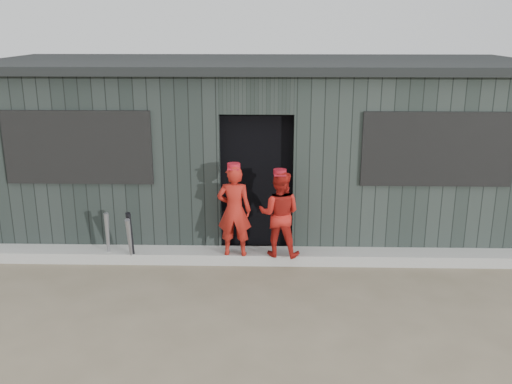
{
  "coord_description": "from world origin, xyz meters",
  "views": [
    {
      "loc": [
        0.18,
        -5.45,
        3.14
      ],
      "look_at": [
        0.0,
        1.8,
        1.0
      ],
      "focal_mm": 40.0,
      "sensor_mm": 36.0,
      "label": 1
    }
  ],
  "objects_px": {
    "bat_right": "(131,239)",
    "dugout": "(259,145)",
    "player_red_left": "(234,211)",
    "player_red_right": "(279,214)",
    "bat_mid": "(130,242)",
    "bat_left": "(108,237)",
    "player_grey_back": "(270,204)"
  },
  "relations": [
    {
      "from": "player_grey_back",
      "to": "dugout",
      "type": "height_order",
      "value": "dugout"
    },
    {
      "from": "bat_left",
      "to": "player_red_left",
      "type": "distance_m",
      "value": 1.77
    },
    {
      "from": "bat_left",
      "to": "dugout",
      "type": "height_order",
      "value": "dugout"
    },
    {
      "from": "player_red_left",
      "to": "dugout",
      "type": "relative_size",
      "value": 0.15
    },
    {
      "from": "player_red_left",
      "to": "bat_left",
      "type": "bearing_deg",
      "value": 1.65
    },
    {
      "from": "player_red_right",
      "to": "dugout",
      "type": "xyz_separation_m",
      "value": [
        -0.31,
        1.8,
        0.56
      ]
    },
    {
      "from": "bat_left",
      "to": "player_red_left",
      "type": "xyz_separation_m",
      "value": [
        1.73,
        -0.03,
        0.41
      ]
    },
    {
      "from": "bat_left",
      "to": "bat_mid",
      "type": "height_order",
      "value": "bat_left"
    },
    {
      "from": "player_red_left",
      "to": "player_red_right",
      "type": "bearing_deg",
      "value": -176.68
    },
    {
      "from": "bat_mid",
      "to": "dugout",
      "type": "xyz_separation_m",
      "value": [
        1.68,
        1.91,
        0.93
      ]
    },
    {
      "from": "bat_right",
      "to": "player_red_left",
      "type": "distance_m",
      "value": 1.43
    },
    {
      "from": "bat_left",
      "to": "player_red_right",
      "type": "relative_size",
      "value": 0.62
    },
    {
      "from": "bat_mid",
      "to": "bat_left",
      "type": "bearing_deg",
      "value": 157.74
    },
    {
      "from": "bat_right",
      "to": "dugout",
      "type": "xyz_separation_m",
      "value": [
        1.67,
        1.87,
        0.9
      ]
    },
    {
      "from": "bat_right",
      "to": "dugout",
      "type": "relative_size",
      "value": 0.09
    },
    {
      "from": "bat_mid",
      "to": "bat_right",
      "type": "height_order",
      "value": "bat_right"
    },
    {
      "from": "bat_left",
      "to": "bat_right",
      "type": "relative_size",
      "value": 0.94
    },
    {
      "from": "player_red_right",
      "to": "player_grey_back",
      "type": "relative_size",
      "value": 0.92
    },
    {
      "from": "player_red_right",
      "to": "player_grey_back",
      "type": "bearing_deg",
      "value": -70.89
    },
    {
      "from": "player_grey_back",
      "to": "bat_left",
      "type": "bearing_deg",
      "value": 0.01
    },
    {
      "from": "player_red_left",
      "to": "player_grey_back",
      "type": "relative_size",
      "value": 0.98
    },
    {
      "from": "bat_left",
      "to": "bat_mid",
      "type": "bearing_deg",
      "value": -22.26
    },
    {
      "from": "bat_right",
      "to": "player_grey_back",
      "type": "xyz_separation_m",
      "value": [
        1.85,
        0.8,
        0.25
      ]
    },
    {
      "from": "player_red_right",
      "to": "bat_left",
      "type": "bearing_deg",
      "value": 8.72
    },
    {
      "from": "player_grey_back",
      "to": "dugout",
      "type": "relative_size",
      "value": 0.15
    },
    {
      "from": "bat_mid",
      "to": "player_red_right",
      "type": "height_order",
      "value": "player_red_right"
    },
    {
      "from": "bat_right",
      "to": "player_grey_back",
      "type": "distance_m",
      "value": 2.03
    },
    {
      "from": "dugout",
      "to": "bat_mid",
      "type": "bearing_deg",
      "value": -131.27
    },
    {
      "from": "player_red_right",
      "to": "player_grey_back",
      "type": "height_order",
      "value": "player_red_right"
    },
    {
      "from": "bat_mid",
      "to": "player_red_left",
      "type": "height_order",
      "value": "player_red_left"
    },
    {
      "from": "player_red_right",
      "to": "player_red_left",
      "type": "bearing_deg",
      "value": 9.95
    },
    {
      "from": "bat_mid",
      "to": "bat_right",
      "type": "bearing_deg",
      "value": 72.9
    }
  ]
}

